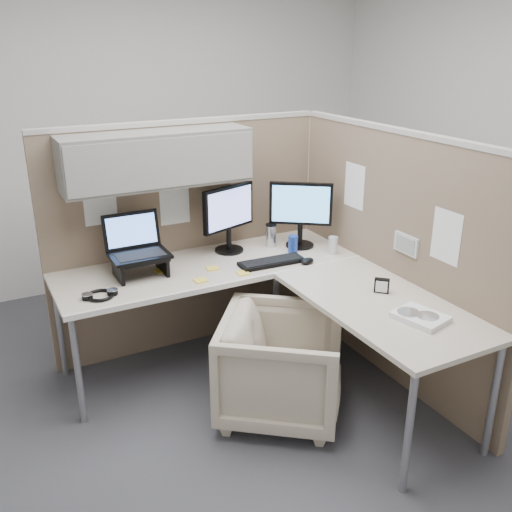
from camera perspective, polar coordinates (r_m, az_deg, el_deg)
name	(u,v)px	position (r m, az deg, el deg)	size (l,w,h in m)	color
ground	(260,395)	(3.74, 0.43, -13.77)	(4.50, 4.50, 0.00)	#39393E
partition_back	(174,202)	(3.88, -8.15, 5.36)	(2.00, 0.36, 1.63)	#7F6953
partition_right	(389,256)	(3.77, 13.12, 0.04)	(0.07, 2.03, 1.63)	#7F6953
desk	(269,286)	(3.55, 1.28, -3.03)	(2.00, 1.98, 0.73)	beige
office_chair	(282,361)	(3.41, 2.61, -10.45)	(0.68, 0.64, 0.70)	beige
monitor_left	(229,214)	(3.92, -2.75, 4.27)	(0.43, 0.20, 0.47)	black
monitor_right	(301,209)	(4.02, 4.49, 4.68)	(0.38, 0.29, 0.47)	black
laptop_station	(138,253)	(3.64, -11.71, 0.33)	(0.36, 0.31, 0.37)	black
keyboard	(272,262)	(3.77, 1.57, -0.61)	(0.44, 0.15, 0.02)	black
mouse	(307,261)	(3.79, 5.14, -0.50)	(0.10, 0.07, 0.04)	black
travel_mug	(271,235)	(4.07, 1.50, 2.10)	(0.08, 0.08, 0.17)	silver
soda_can_green	(333,245)	(3.97, 7.70, 1.08)	(0.07, 0.07, 0.12)	silver
soda_can_silver	(293,244)	(3.97, 3.72, 1.21)	(0.07, 0.07, 0.12)	#1E3FA5
sticky_note_d	(212,268)	(3.70, -4.38, -1.24)	(0.08, 0.08, 0.01)	yellow
sticky_note_c	(161,271)	(3.70, -9.45, -1.46)	(0.08, 0.08, 0.01)	yellow
sticky_note_a	(200,280)	(3.53, -5.57, -2.44)	(0.08, 0.08, 0.01)	yellow
sticky_note_b	(243,273)	(3.62, -1.33, -1.71)	(0.08, 0.08, 0.01)	yellow
headphones	(100,295)	(3.42, -15.32, -3.78)	(0.21, 0.17, 0.03)	black
paper_stack	(420,317)	(3.16, 16.11, -5.87)	(0.26, 0.30, 0.03)	white
desk_clock	(382,286)	(3.42, 12.46, -2.91)	(0.09, 0.08, 0.09)	black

